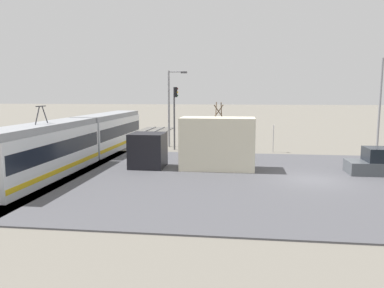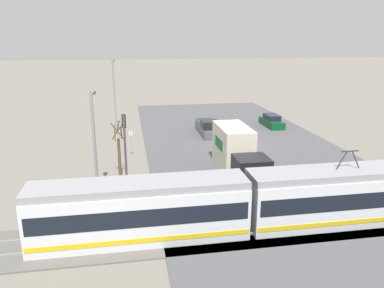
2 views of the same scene
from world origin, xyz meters
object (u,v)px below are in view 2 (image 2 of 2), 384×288
Objects in this scene: pickup_truck at (208,129)px; traffic_light_pole at (125,145)px; sedan_car_0 at (272,121)px; no_parking_sign at (131,141)px; street_lamp_near_crossing at (114,92)px; street_tree at (119,152)px; box_truck at (237,152)px; street_lamp_mid_block at (95,141)px; light_rail_tram at (247,203)px.

traffic_light_pole is (9.49, 16.17, 3.09)m from pickup_truck.
sedan_car_0 is 20.24m from no_parking_sign.
sedan_car_0 is 19.95m from street_lamp_near_crossing.
street_tree reaches higher than pickup_truck.
box_truck is 17.93m from sedan_car_0.
street_lamp_near_crossing is at bearing -92.26° from street_lamp_mid_block.
street_lamp_near_crossing is (10.68, -2.96, 4.18)m from pickup_truck.
street_lamp_mid_block reaches higher than street_tree.
street_tree is at bearing -54.25° from light_rail_tram.
box_truck is at bearing 123.28° from street_lamp_near_crossing.
pickup_truck is 11.85m from street_lamp_near_crossing.
traffic_light_pole is (18.31, 18.76, 3.13)m from sedan_car_0.
light_rail_tram is 2.85× the size of street_lamp_near_crossing.
box_truck reaches higher than pickup_truck.
street_lamp_near_crossing is (19.49, -0.37, 4.22)m from sedan_car_0.
light_rail_tram reaches higher than street_tree.
box_truck is 12.83m from pickup_truck.
box_truck is 1.47× the size of traffic_light_pole.
street_tree reaches higher than no_parking_sign.
light_rail_tram is 4.08× the size of traffic_light_pole.
light_rail_tram is at bearing 107.72° from street_lamp_near_crossing.
street_lamp_near_crossing is 10.57m from no_parking_sign.
pickup_truck is (-0.34, -12.78, -1.02)m from box_truck.
box_truck is at bearing -120.77° from sedan_car_0.
light_rail_tram is 10.82m from street_lamp_mid_block.
street_lamp_mid_block is at bearing 87.74° from street_lamp_near_crossing.
pickup_truck is 15.74m from street_tree.
street_lamp_near_crossing is (8.12, -25.41, 3.19)m from light_rail_tram.
street_lamp_near_crossing reaches higher than pickup_truck.
box_truck reaches higher than sedan_car_0.
street_lamp_near_crossing is at bearing -87.61° from street_tree.
box_truck is 1.15× the size of street_lamp_mid_block.
light_rail_tram is 3.20× the size of street_lamp_mid_block.
pickup_truck reaches higher than sedan_car_0.
sedan_car_0 is 1.85× the size of no_parking_sign.
traffic_light_pole reaches higher than no_parking_sign.
no_parking_sign is (-1.01, -5.12, -0.55)m from street_tree.
traffic_light_pole is 0.70× the size of street_lamp_near_crossing.
light_rail_tram is 9.64× the size of no_parking_sign.
pickup_truck is (-2.56, -22.44, -1.00)m from light_rail_tram.
pickup_truck is at bearing -142.63° from no_parking_sign.
street_lamp_mid_block is (8.90, -5.52, 2.70)m from light_rail_tram.
traffic_light_pole is 19.21m from street_lamp_near_crossing.
street_lamp_near_crossing reaches higher than street_tree.
no_parking_sign is at bearing -103.58° from street_lamp_mid_block.
sedan_car_0 is at bearing -134.29° from traffic_light_pole.
street_tree is at bearing 92.39° from street_lamp_near_crossing.
street_lamp_mid_block is (11.46, 16.92, 3.70)m from pickup_truck.
street_lamp_mid_block is at bearing 20.72° from traffic_light_pole.
box_truck is 1.88× the size of sedan_car_0.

